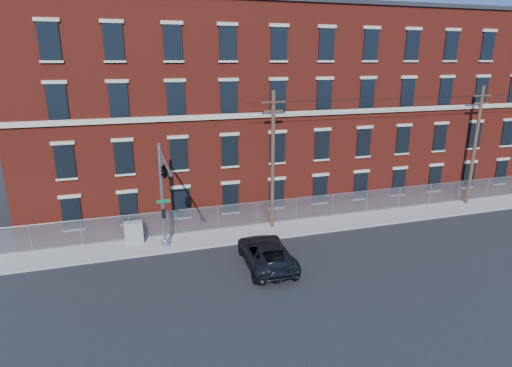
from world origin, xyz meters
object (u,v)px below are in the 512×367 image
(utility_cabinet, at_px, (134,233))
(pickup_truck, at_px, (266,253))
(utility_pole_near, at_px, (273,159))
(traffic_signal_mast, at_px, (164,179))

(utility_cabinet, bearing_deg, pickup_truck, -38.16)
(utility_cabinet, bearing_deg, utility_pole_near, -2.42)
(utility_cabinet, bearing_deg, traffic_signal_mast, -62.57)
(traffic_signal_mast, distance_m, utility_cabinet, 6.01)
(traffic_signal_mast, relative_size, pickup_truck, 1.19)
(pickup_truck, bearing_deg, traffic_signal_mast, -16.70)
(pickup_truck, bearing_deg, utility_cabinet, -32.46)
(traffic_signal_mast, xyz_separation_m, utility_cabinet, (-1.96, 3.44, -4.51))
(pickup_truck, distance_m, utility_cabinet, 9.41)
(pickup_truck, xyz_separation_m, utility_cabinet, (-7.63, 5.52, 0.06))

